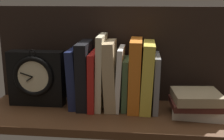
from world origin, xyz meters
The scene contains 14 objects.
ground_plane centered at (0.00, 0.00, -1.25)cm, with size 87.28×28.92×2.50cm, color #4C2D19.
back_panel centered at (0.00, 13.86, 16.87)cm, with size 87.28×1.20×33.73cm, color black.
book_navy_bierce centered at (-14.07, 5.20, 9.94)cm, with size 2.80×12.65×19.87cm, color #192147.
book_black_skeptic centered at (-10.48, 5.20, 11.16)cm, with size 3.77×14.75×22.32cm, color black.
book_red_requiem centered at (-7.24, 5.20, 9.63)cm, with size 2.12×16.03×19.25cm, color red.
book_cream_twain centered at (-4.87, 5.20, 12.41)cm, with size 2.02×14.28×24.82cm, color beige.
book_tan_shortstories centered at (-1.64, 5.20, 11.37)cm, with size 3.84×13.93×22.73cm, color tan.
book_white_catcher centered at (1.41, 5.20, 10.39)cm, with size 1.66×13.73×20.79cm, color silver.
book_green_romantic centered at (3.45, 5.20, 8.54)cm, with size 1.82×12.17×17.08cm, color #476B44.
book_orange_pandolfini centered at (6.56, 5.20, 11.74)cm, with size 3.80×15.39×23.48cm, color orange.
book_yellow_seinlanguage centered at (10.58, 5.20, 11.28)cm, with size 3.63×16.12×22.55cm, color gold.
book_gray_chess centered at (13.58, 5.20, 9.26)cm, with size 1.76×14.73×18.52cm, color gray.
framed_clock centered at (-27.47, 4.50, 9.75)cm, with size 18.99×6.77×20.11cm.
book_stack_side centered at (26.86, -0.12, 4.00)cm, with size 18.91×14.36×7.96cm.
Camera 1 is at (9.32, -91.82, 37.54)cm, focal length 48.15 mm.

